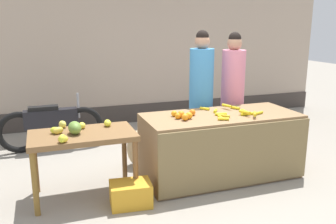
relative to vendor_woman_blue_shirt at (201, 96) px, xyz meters
name	(u,v)px	position (x,y,z in m)	size (l,w,h in m)	color
ground_plane	(195,179)	(-0.37, -0.67, -0.93)	(24.00, 24.00, 0.00)	gray
market_wall_back	(134,36)	(-0.37, 2.38, 0.77)	(8.30, 0.23, 3.46)	tan
fruit_stall_counter	(221,146)	(-0.02, -0.68, -0.52)	(1.97, 0.87, 0.82)	olive
side_table_wooden	(83,141)	(-1.75, -0.67, -0.28)	(1.15, 0.66, 0.76)	brown
banana_bunch_pile	(233,112)	(0.11, -0.73, -0.08)	(0.69, 0.71, 0.07)	yellow
orange_pile	(184,115)	(-0.54, -0.69, -0.07)	(0.31, 0.30, 0.09)	orange
mango_papaya_pile	(73,129)	(-1.84, -0.65, -0.13)	(0.71, 0.69, 0.14)	yellow
vendor_woman_blue_shirt	(201,96)	(0.00, 0.00, 0.00)	(0.34, 0.34, 1.85)	#33333D
vendor_woman_pink_shirt	(232,94)	(0.51, 0.01, -0.02)	(0.34, 0.34, 1.82)	#33333D
parked_motorcycle	(51,125)	(-2.04, 1.11, -0.53)	(1.60, 0.18, 0.88)	black
produce_crate	(131,194)	(-1.31, -1.06, -0.80)	(0.44, 0.32, 0.26)	gold
produce_sack	(139,148)	(-0.92, 0.01, -0.68)	(0.36, 0.30, 0.51)	tan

